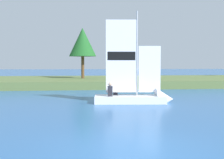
% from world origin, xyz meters
% --- Properties ---
extents(ground_plane, '(200.00, 200.00, 0.00)m').
position_xyz_m(ground_plane, '(0.00, 0.00, 0.00)').
color(ground_plane, '#2D609E').
extents(shore_bank, '(80.00, 11.92, 0.72)m').
position_xyz_m(shore_bank, '(0.00, 22.59, 0.36)').
color(shore_bank, '#5B703D').
rests_on(shore_bank, ground).
extents(shoreline_tree_midleft, '(2.88, 2.88, 5.37)m').
position_xyz_m(shoreline_tree_midleft, '(-1.34, 22.32, 4.56)').
color(shoreline_tree_midleft, brown).
rests_on(shoreline_tree_midleft, shore_bank).
extents(sailboat, '(4.76, 1.82, 5.84)m').
position_xyz_m(sailboat, '(2.22, 8.66, 0.42)').
color(sailboat, white).
rests_on(sailboat, ground).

